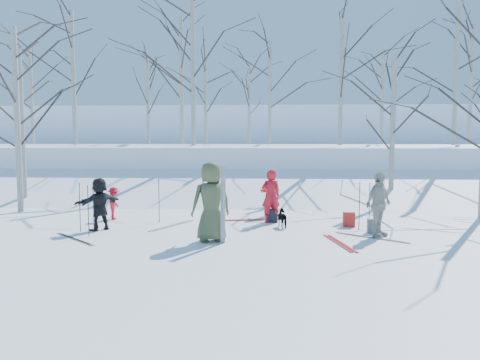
# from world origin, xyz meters

# --- Properties ---
(ground) EXTENTS (120.00, 120.00, 0.00)m
(ground) POSITION_xyz_m (0.00, 0.00, 0.00)
(ground) COLOR white
(ground) RESTS_ON ground
(snow_ramp) EXTENTS (70.00, 9.49, 4.12)m
(snow_ramp) POSITION_xyz_m (0.00, 7.00, 0.15)
(snow_ramp) COLOR white
(snow_ramp) RESTS_ON ground
(snow_plateau) EXTENTS (70.00, 18.00, 2.20)m
(snow_plateau) POSITION_xyz_m (0.00, 17.00, 1.00)
(snow_plateau) COLOR white
(snow_plateau) RESTS_ON ground
(far_hill) EXTENTS (90.00, 30.00, 6.00)m
(far_hill) POSITION_xyz_m (0.00, 38.00, 2.00)
(far_hill) COLOR white
(far_hill) RESTS_ON ground
(skier_olive_center) EXTENTS (1.12, 0.91, 1.97)m
(skier_olive_center) POSITION_xyz_m (-0.56, -0.97, 0.99)
(skier_olive_center) COLOR #454C2D
(skier_olive_center) RESTS_ON ground
(skier_red_north) EXTENTS (0.67, 0.54, 1.60)m
(skier_red_north) POSITION_xyz_m (0.92, 1.70, 0.80)
(skier_red_north) COLOR red
(skier_red_north) RESTS_ON ground
(skier_redor_behind) EXTENTS (0.84, 0.73, 1.49)m
(skier_redor_behind) POSITION_xyz_m (0.91, 3.00, 0.74)
(skier_redor_behind) COLOR red
(skier_redor_behind) RESTS_ON ground
(skier_red_seated) EXTENTS (0.43, 0.69, 1.02)m
(skier_red_seated) POSITION_xyz_m (-3.97, 1.95, 0.51)
(skier_red_seated) COLOR red
(skier_red_seated) RESTS_ON ground
(skier_cream_east) EXTENTS (0.99, 0.98, 1.68)m
(skier_cream_east) POSITION_xyz_m (3.67, -0.15, 0.84)
(skier_cream_east) COLOR beige
(skier_cream_east) RESTS_ON ground
(skier_grey_west) EXTENTS (1.19, 1.32, 1.46)m
(skier_grey_west) POSITION_xyz_m (-3.81, 0.26, 0.73)
(skier_grey_west) COLOR black
(skier_grey_west) RESTS_ON ground
(dog) EXTENTS (0.49, 0.69, 0.53)m
(dog) POSITION_xyz_m (1.28, 0.94, 0.27)
(dog) COLOR black
(dog) RESTS_ON ground
(upright_ski_left) EXTENTS (0.09, 0.16, 1.90)m
(upright_ski_left) POSITION_xyz_m (-0.27, -1.21, 0.95)
(upright_ski_left) COLOR silver
(upright_ski_left) RESTS_ON ground
(upright_ski_right) EXTENTS (0.11, 0.23, 1.89)m
(upright_ski_right) POSITION_xyz_m (-0.22, -1.23, 0.95)
(upright_ski_right) COLOR silver
(upright_ski_right) RESTS_ON ground
(ski_pair_a) EXTENTS (0.93, 1.98, 0.02)m
(ski_pair_a) POSITION_xyz_m (0.24, 2.04, 0.01)
(ski_pair_a) COLOR #A2171B
(ski_pair_a) RESTS_ON ground
(ski_pair_b) EXTENTS (0.96, 1.98, 0.02)m
(ski_pair_b) POSITION_xyz_m (2.56, -1.03, 0.01)
(ski_pair_b) COLOR #A2171B
(ski_pair_b) RESTS_ON ground
(ski_pair_c) EXTENTS (1.67, 2.06, 0.02)m
(ski_pair_c) POSITION_xyz_m (-1.95, 0.97, 0.01)
(ski_pair_c) COLOR silver
(ski_pair_c) RESTS_ON ground
(ski_pair_d) EXTENTS (2.02, 2.09, 0.02)m
(ski_pair_d) POSITION_xyz_m (3.46, -0.35, 0.01)
(ski_pair_d) COLOR silver
(ski_pair_d) RESTS_ON ground
(ski_pair_e) EXTENTS (2.10, 2.10, 0.02)m
(ski_pair_e) POSITION_xyz_m (-4.03, -0.95, 0.01)
(ski_pair_e) COLOR silver
(ski_pair_e) RESTS_ON ground
(ski_pole_a) EXTENTS (0.02, 0.02, 1.34)m
(ski_pole_a) POSITION_xyz_m (-4.24, -0.04, 0.67)
(ski_pole_a) COLOR black
(ski_pole_a) RESTS_ON ground
(ski_pole_b) EXTENTS (0.02, 0.02, 1.34)m
(ski_pole_b) POSITION_xyz_m (-2.46, 1.58, 0.67)
(ski_pole_b) COLOR black
(ski_pole_b) RESTS_ON ground
(ski_pole_c) EXTENTS (0.02, 0.02, 1.34)m
(ski_pole_c) POSITION_xyz_m (3.35, 0.68, 0.67)
(ski_pole_c) COLOR black
(ski_pole_c) RESTS_ON ground
(ski_pole_d) EXTENTS (0.02, 0.02, 1.34)m
(ski_pole_d) POSITION_xyz_m (3.57, 0.46, 0.67)
(ski_pole_d) COLOR black
(ski_pole_d) RESTS_ON ground
(ski_pole_e) EXTENTS (0.02, 0.02, 1.34)m
(ski_pole_e) POSITION_xyz_m (-3.87, -0.04, 0.67)
(ski_pole_e) COLOR black
(ski_pole_e) RESTS_ON ground
(ski_pole_f) EXTENTS (0.02, 0.02, 1.34)m
(ski_pole_f) POSITION_xyz_m (-3.80, -0.57, 0.67)
(ski_pole_f) COLOR black
(ski_pole_f) RESTS_ON ground
(backpack_red) EXTENTS (0.32, 0.22, 0.42)m
(backpack_red) POSITION_xyz_m (3.15, 1.15, 0.21)
(backpack_red) COLOR red
(backpack_red) RESTS_ON ground
(backpack_grey) EXTENTS (0.30, 0.20, 0.38)m
(backpack_grey) POSITION_xyz_m (3.65, 0.29, 0.19)
(backpack_grey) COLOR #5A5E62
(backpack_grey) RESTS_ON ground
(backpack_dark) EXTENTS (0.34, 0.24, 0.40)m
(backpack_dark) POSITION_xyz_m (0.95, 1.75, 0.20)
(backpack_dark) COLOR black
(backpack_dark) RESTS_ON ground
(birch_plateau_a) EXTENTS (3.78, 3.78, 4.54)m
(birch_plateau_a) POSITION_xyz_m (-5.58, 12.62, 4.47)
(birch_plateau_a) COLOR silver
(birch_plateau_a) RESTS_ON snow_plateau
(birch_plateau_b) EXTENTS (4.36, 4.36, 5.37)m
(birch_plateau_b) POSITION_xyz_m (0.91, 12.22, 4.89)
(birch_plateau_b) COLOR silver
(birch_plateau_b) RESTS_ON snow_plateau
(birch_plateau_c) EXTENTS (4.56, 4.56, 5.66)m
(birch_plateau_c) POSITION_xyz_m (-12.73, 14.10, 5.03)
(birch_plateau_c) COLOR silver
(birch_plateau_c) RESTS_ON snow_plateau
(birch_plateau_d) EXTENTS (3.97, 3.97, 4.82)m
(birch_plateau_d) POSITION_xyz_m (6.82, 13.01, 4.61)
(birch_plateau_d) COLOR silver
(birch_plateau_d) RESTS_ON snow_plateau
(birch_plateau_e) EXTENTS (5.73, 5.73, 7.33)m
(birch_plateau_e) POSITION_xyz_m (-4.25, 15.28, 5.87)
(birch_plateau_e) COLOR silver
(birch_plateau_e) RESTS_ON snow_plateau
(birch_plateau_f) EXTENTS (5.13, 5.13, 6.47)m
(birch_plateau_f) POSITION_xyz_m (11.90, 14.35, 5.43)
(birch_plateau_f) COLOR silver
(birch_plateau_f) RESTS_ON snow_plateau
(birch_plateau_g) EXTENTS (5.25, 5.25, 6.64)m
(birch_plateau_g) POSITION_xyz_m (-8.94, 11.00, 5.52)
(birch_plateau_g) COLOR silver
(birch_plateau_g) RESTS_ON snow_plateau
(birch_plateau_h) EXTENTS (5.54, 5.54, 7.05)m
(birch_plateau_h) POSITION_xyz_m (9.73, 10.84, 5.73)
(birch_plateau_h) COLOR silver
(birch_plateau_h) RESTS_ON snow_plateau
(birch_plateau_i) EXTENTS (4.02, 4.02, 4.89)m
(birch_plateau_i) POSITION_xyz_m (-0.33, 16.75, 4.64)
(birch_plateau_i) COLOR silver
(birch_plateau_i) RESTS_ON snow_plateau
(birch_plateau_j) EXTENTS (4.90, 4.90, 6.15)m
(birch_plateau_j) POSITION_xyz_m (4.25, 10.36, 5.27)
(birch_plateau_j) COLOR silver
(birch_plateau_j) RESTS_ON snow_plateau
(birch_plateau_k) EXTENTS (5.36, 5.36, 6.80)m
(birch_plateau_k) POSITION_xyz_m (-2.61, 9.26, 5.60)
(birch_plateau_k) COLOR silver
(birch_plateau_k) RESTS_ON snow_plateau
(birch_plateau_l) EXTENTS (3.70, 3.70, 4.43)m
(birch_plateau_l) POSITION_xyz_m (-2.43, 12.18, 4.41)
(birch_plateau_l) COLOR silver
(birch_plateau_l) RESTS_ON snow_plateau
(birch_edge_a) EXTENTS (4.97, 4.97, 6.24)m
(birch_edge_a) POSITION_xyz_m (-7.67, 3.22, 3.12)
(birch_edge_a) COLOR silver
(birch_edge_a) RESTS_ON ground
(birch_edge_d) EXTENTS (4.72, 4.72, 5.89)m
(birch_edge_d) POSITION_xyz_m (-8.49, 5.04, 2.94)
(birch_edge_d) COLOR silver
(birch_edge_d) RESTS_ON ground
(birch_edge_e) EXTENTS (4.58, 4.58, 5.68)m
(birch_edge_e) POSITION_xyz_m (5.57, 6.00, 2.84)
(birch_edge_e) COLOR silver
(birch_edge_e) RESTS_ON ground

